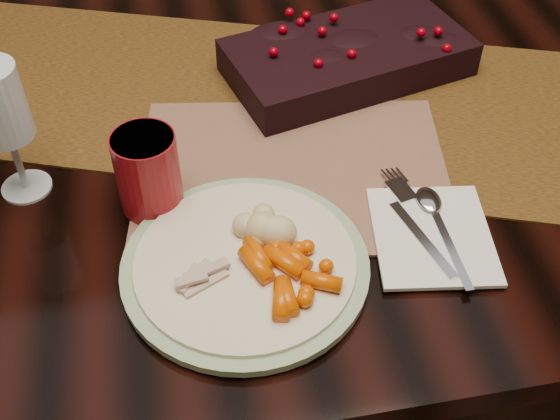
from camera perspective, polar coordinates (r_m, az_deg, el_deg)
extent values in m
plane|color=black|center=(1.60, -1.44, -13.59)|extent=(5.00, 5.00, 0.00)
cube|color=black|center=(1.29, -1.74, -5.04)|extent=(1.80, 1.00, 0.75)
cube|color=black|center=(1.04, 0.50, 8.94)|extent=(1.90, 1.01, 0.00)
cube|color=#9B6852|center=(0.92, 1.06, 3.17)|extent=(0.45, 0.36, 0.00)
cylinder|color=#F1E2C0|center=(0.80, -2.85, -4.44)|extent=(0.35, 0.35, 0.02)
cube|color=white|center=(0.85, 12.26, -2.03)|extent=(0.16, 0.18, 0.01)
cylinder|color=maroon|center=(0.85, -10.68, 3.02)|extent=(0.08, 0.08, 0.11)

